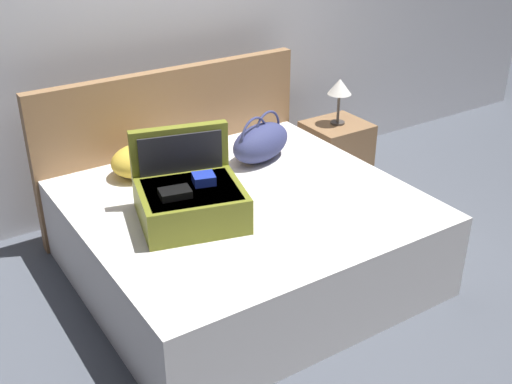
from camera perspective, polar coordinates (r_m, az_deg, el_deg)
The scene contains 9 objects.
ground_plane at distance 3.65m, azimuth 2.34°, elevation -10.24°, with size 12.00×12.00×0.00m, color #4C515B.
back_wall at distance 4.44m, azimuth -10.11°, elevation 14.88°, with size 8.00×0.10×2.60m, color silver.
bed at distance 3.78m, azimuth -1.08°, elevation -4.05°, with size 1.86×1.74×0.51m, color silver.
headboard at distance 4.38m, azimuth -7.48°, elevation 4.23°, with size 1.90×0.08×1.05m, color olive.
hard_case_large at distance 3.41m, azimuth -5.98°, elevation -0.42°, with size 0.66×0.63×0.45m.
duffel_bag at distance 4.10m, azimuth 0.43°, elevation 4.52°, with size 0.53×0.39×0.31m.
pillow_near_headboard at distance 3.96m, azimuth -10.38°, elevation 2.81°, with size 0.37×0.30×0.19m, color gold.
nightstand at distance 4.87m, azimuth 7.14°, elevation 3.26°, with size 0.44×0.40×0.52m, color olive.
table_lamp at distance 4.68m, azimuth 7.51°, elevation 9.19°, with size 0.17×0.17×0.34m.
Camera 1 is at (-1.70, -2.34, 2.23)m, focal length 44.56 mm.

